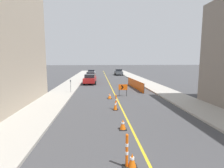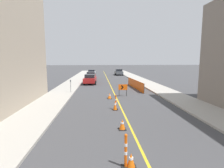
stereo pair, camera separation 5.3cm
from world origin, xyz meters
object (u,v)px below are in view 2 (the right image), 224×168
at_px(traffic_cone_fifth, 110,96).
at_px(traffic_cone_third, 122,124).
at_px(traffic_cone_fourth, 115,106).
at_px(parked_car_curb_mid, 91,76).
at_px(traffic_cone_second, 131,160).
at_px(parking_meter_near_curb, 71,83).
at_px(parked_car_curb_near, 90,79).
at_px(arrow_barricade_primary, 123,88).
at_px(parked_car_opposite_side, 119,72).
at_px(delineator_post_rear, 116,103).
at_px(parked_car_curb_far, 92,73).
at_px(delineator_post_front, 126,153).

bearing_deg(traffic_cone_fifth, traffic_cone_third, -88.45).
distance_m(traffic_cone_fourth, parked_car_curb_mid, 21.16).
bearing_deg(parked_car_curb_mid, traffic_cone_second, -86.81).
xyz_separation_m(parked_car_curb_mid, parking_meter_near_curb, (-1.71, -13.87, 0.37)).
distance_m(traffic_cone_fifth, parked_car_curb_near, 11.61).
bearing_deg(arrow_barricade_primary, traffic_cone_third, -96.70).
bearing_deg(traffic_cone_fifth, traffic_cone_fourth, -87.56).
xyz_separation_m(arrow_barricade_primary, parking_meter_near_curb, (-5.76, 1.97, 0.26)).
bearing_deg(parked_car_curb_mid, arrow_barricade_primary, -77.77).
height_order(parked_car_curb_near, parked_car_opposite_side, same).
relative_size(traffic_cone_fourth, parked_car_curb_mid, 0.16).
distance_m(traffic_cone_second, parked_car_curb_mid, 28.37).
xyz_separation_m(traffic_cone_fourth, parked_car_opposite_side, (4.02, 32.28, 0.44)).
xyz_separation_m(delineator_post_rear, parking_meter_near_curb, (-4.52, 6.91, 0.68)).
bearing_deg(traffic_cone_second, traffic_cone_third, 87.42).
xyz_separation_m(parked_car_curb_near, parked_car_opposite_side, (6.65, 16.88, 0.00)).
xyz_separation_m(delineator_post_rear, parked_car_curb_far, (-3.04, 29.69, 0.31)).
height_order(delineator_post_front, parked_car_opposite_side, parked_car_opposite_side).
xyz_separation_m(traffic_cone_fifth, parked_car_opposite_side, (4.19, 28.22, 0.52)).
height_order(delineator_post_front, delineator_post_rear, delineator_post_front).
relative_size(traffic_cone_second, parked_car_curb_far, 0.13).
distance_m(traffic_cone_third, parked_car_curb_near, 19.41).
distance_m(traffic_cone_fourth, parked_car_opposite_side, 32.53).
relative_size(traffic_cone_fourth, delineator_post_front, 0.57).
height_order(delineator_post_rear, parked_car_curb_mid, parked_car_curb_mid).
xyz_separation_m(traffic_cone_fourth, arrow_barricade_primary, (1.31, 5.14, 0.55)).
height_order(traffic_cone_third, traffic_cone_fourth, traffic_cone_fourth).
bearing_deg(parked_car_opposite_side, parked_car_curb_near, -111.92).
xyz_separation_m(traffic_cone_fourth, parking_meter_near_curb, (-4.44, 7.12, 0.82)).
bearing_deg(delineator_post_front, parking_meter_near_curb, 106.09).
bearing_deg(parked_car_curb_near, traffic_cone_fourth, -77.33).
xyz_separation_m(arrow_barricade_primary, parked_car_opposite_side, (2.71, 27.14, -0.11)).
distance_m(traffic_cone_fifth, delineator_post_rear, 3.88).
relative_size(traffic_cone_fourth, arrow_barricade_primary, 0.56).
height_order(parked_car_curb_near, parked_car_curb_mid, same).
bearing_deg(parked_car_curb_near, traffic_cone_second, -80.68).
bearing_deg(parked_car_opposite_side, parked_car_curb_mid, -121.32).
bearing_deg(traffic_cone_fifth, parking_meter_near_curb, 144.45).
relative_size(traffic_cone_third, delineator_post_rear, 0.51).
bearing_deg(traffic_cone_third, parking_meter_near_curb, 112.31).
distance_m(traffic_cone_second, parked_car_curb_far, 37.26).
distance_m(delineator_post_rear, parked_car_curb_mid, 20.97).
bearing_deg(traffic_cone_fifth, delineator_post_rear, -86.39).
xyz_separation_m(traffic_cone_second, traffic_cone_fifth, (-0.06, 11.32, 0.01)).
bearing_deg(traffic_cone_third, delineator_post_rear, 89.56).
relative_size(traffic_cone_fourth, parking_meter_near_curb, 0.49).
bearing_deg(traffic_cone_second, traffic_cone_fourth, 89.09).
relative_size(parked_car_curb_mid, parking_meter_near_curb, 2.98).
distance_m(traffic_cone_second, traffic_cone_fourth, 7.26).
height_order(traffic_cone_fourth, delineator_post_rear, delineator_post_rear).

